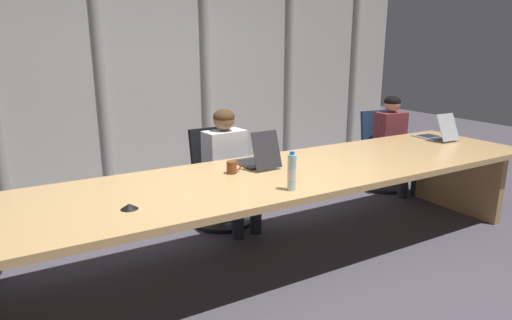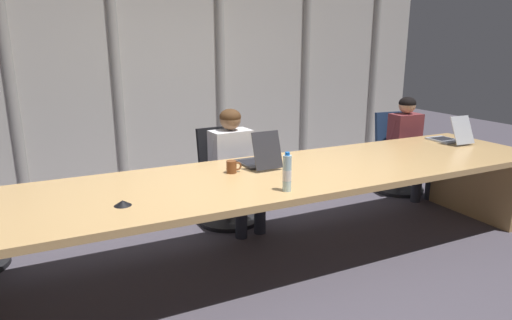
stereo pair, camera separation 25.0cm
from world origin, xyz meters
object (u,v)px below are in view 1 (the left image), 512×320
(laptop_left_mid, at_px, (257,159))
(office_chair_left_mid, at_px, (220,188))
(laptop_center, at_px, (436,134))
(person_left_mid, at_px, (229,161))
(person_center, at_px, (395,138))
(conference_mic_left_side, at_px, (129,206))
(water_bottle_primary, at_px, (292,173))
(office_chair_center, at_px, (383,159))
(coffee_mug_near, at_px, (232,167))

(laptop_left_mid, xyz_separation_m, office_chair_left_mid, (-0.01, 0.73, -0.47))
(laptop_center, xyz_separation_m, person_left_mid, (-2.17, 0.60, -0.15))
(person_left_mid, xyz_separation_m, person_center, (2.21, -0.01, -0.01))
(person_left_mid, distance_m, person_center, 2.21)
(office_chair_left_mid, xyz_separation_m, conference_mic_left_side, (-1.17, -1.19, 0.42))
(water_bottle_primary, xyz_separation_m, conference_mic_left_side, (-1.07, 0.20, -0.11))
(laptop_center, bearing_deg, office_chair_center, -1.32)
(person_left_mid, height_order, coffee_mug_near, person_left_mid)
(conference_mic_left_side, bearing_deg, coffee_mug_near, 22.55)
(laptop_left_mid, distance_m, water_bottle_primary, 0.68)
(laptop_center, relative_size, person_left_mid, 0.38)
(coffee_mug_near, relative_size, conference_mic_left_side, 1.15)
(laptop_center, relative_size, office_chair_center, 0.47)
(laptop_left_mid, height_order, office_chair_left_mid, laptop_left_mid)
(laptop_center, distance_m, person_center, 0.62)
(coffee_mug_near, bearing_deg, water_bottle_primary, -73.59)
(office_chair_left_mid, relative_size, office_chair_center, 0.99)
(coffee_mug_near, xyz_separation_m, conference_mic_left_side, (-0.90, -0.37, -0.03))
(laptop_left_mid, height_order, office_chair_center, laptop_left_mid)
(coffee_mug_near, bearing_deg, person_left_mid, 65.30)
(person_left_mid, bearing_deg, office_chair_center, 88.90)
(laptop_left_mid, xyz_separation_m, laptop_center, (2.19, -0.03, -0.00))
(laptop_left_mid, distance_m, person_left_mid, 0.59)
(laptop_left_mid, bearing_deg, coffee_mug_near, 106.04)
(conference_mic_left_side, bearing_deg, laptop_left_mid, 21.47)
(person_left_mid, distance_m, conference_mic_left_side, 1.59)
(office_chair_left_mid, height_order, person_center, person_center)
(office_chair_center, bearing_deg, office_chair_left_mid, -82.87)
(laptop_center, xyz_separation_m, office_chair_left_mid, (-2.20, 0.75, -0.46))
(laptop_left_mid, bearing_deg, conference_mic_left_side, 109.64)
(office_chair_center, bearing_deg, person_center, 8.25)
(person_left_mid, bearing_deg, water_bottle_primary, -11.38)
(person_center, height_order, water_bottle_primary, person_center)
(person_left_mid, bearing_deg, person_center, 84.74)
(laptop_left_mid, height_order, coffee_mug_near, laptop_left_mid)
(person_center, bearing_deg, coffee_mug_near, -71.95)
(person_left_mid, height_order, person_center, person_center)
(person_left_mid, bearing_deg, laptop_center, 69.46)
(office_chair_center, bearing_deg, water_bottle_primary, -52.23)
(person_left_mid, relative_size, water_bottle_primary, 4.13)
(office_chair_center, xyz_separation_m, conference_mic_left_side, (-3.41, -1.19, 0.42))
(laptop_left_mid, distance_m, laptop_center, 2.19)
(coffee_mug_near, distance_m, conference_mic_left_side, 0.98)
(laptop_left_mid, distance_m, person_center, 2.31)
(person_center, bearing_deg, laptop_left_mid, -72.37)
(office_chair_left_mid, relative_size, person_center, 0.81)
(laptop_center, relative_size, coffee_mug_near, 3.45)
(laptop_center, distance_m, conference_mic_left_side, 3.40)
(person_left_mid, bearing_deg, laptop_left_mid, -7.64)
(water_bottle_primary, bearing_deg, office_chair_left_mid, 85.90)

